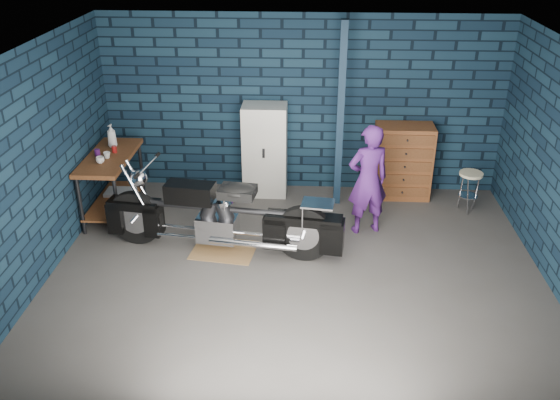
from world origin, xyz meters
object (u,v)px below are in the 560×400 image
Objects in this scene: person at (368,180)px; tool_chest at (403,162)px; workbench at (113,185)px; motorcycle at (222,211)px; locker at (265,150)px; shop_stool at (469,192)px; storage_bin at (121,198)px.

person is 1.31m from tool_chest.
tool_chest reaches higher than workbench.
motorcycle is at bearing -144.63° from tool_chest.
tool_chest is at bearing 0.00° from locker.
shop_stool is at bearing -8.51° from locker.
person is at bearing -118.83° from tool_chest.
person reaches higher than workbench.
workbench is 1.23× the size of tool_chest.
tool_chest is (2.09, 0.00, -0.14)m from locker.
locker reaches higher than workbench.
motorcycle is 6.21× the size of storage_bin.
locker is 2.09m from tool_chest.
shop_stool is at bearing -173.05° from person.
locker is 3.07m from shop_stool.
motorcycle is 1.86× the size of locker.
storage_bin is 4.26m from tool_chest.
workbench is at bearing -159.12° from locker.
tool_chest is (4.19, 0.60, 0.44)m from storage_bin.
locker is (0.41, 1.77, 0.13)m from motorcycle.
shop_stool is (5.13, 0.36, -0.15)m from workbench.
storage_bin is at bearing 152.93° from motorcycle.
motorcycle is at bearing -102.98° from locker.
person is 3.62× the size of storage_bin.
person reaches higher than shop_stool.
person is at bearing -37.64° from locker.
tool_chest is at bearing 153.91° from shop_stool.
storage_bin is (0.02, 0.21, -0.32)m from workbench.
workbench is 0.91× the size of person.
motorcycle reaches higher than tool_chest.
workbench is 2.30× the size of shop_stool.
workbench is at bearing -175.98° from shop_stool.
storage_bin is at bearing -25.35° from person.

